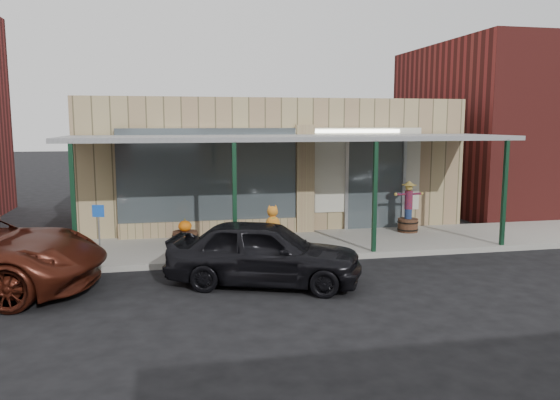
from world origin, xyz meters
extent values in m
plane|color=black|center=(0.00, 0.00, 0.00)|extent=(120.00, 120.00, 0.00)
cube|color=gray|center=(0.00, 3.60, 0.07)|extent=(40.00, 3.20, 0.15)
cube|color=#9D8C60|center=(0.00, 8.20, 2.10)|extent=(12.00, 6.00, 4.20)
cube|color=#40494D|center=(-2.20, 5.05, 1.90)|extent=(5.20, 0.06, 2.80)
cube|color=#40494D|center=(3.00, 5.18, 1.50)|extent=(1.80, 0.06, 2.80)
cube|color=#9D8C60|center=(0.70, 5.10, 1.70)|extent=(0.55, 0.30, 3.40)
cube|color=#9D8C60|center=(-2.20, 5.10, 0.35)|extent=(5.20, 0.30, 0.50)
cube|color=#BBB8A5|center=(0.00, 5.17, 2.00)|extent=(9.00, 0.02, 2.60)
cube|color=white|center=(0.00, 5.14, 3.20)|extent=(7.50, 0.03, 0.10)
cube|color=slate|center=(0.00, 3.60, 3.05)|extent=(12.00, 3.00, 0.12)
cube|color=#10311E|center=(-5.50, 2.15, 1.55)|extent=(0.10, 0.10, 2.95)
cube|color=#10311E|center=(-1.80, 2.15, 1.55)|extent=(0.10, 0.10, 2.95)
cube|color=#10311E|center=(1.80, 2.15, 1.55)|extent=(0.10, 0.10, 2.95)
cube|color=#10311E|center=(5.50, 2.15, 1.55)|extent=(0.10, 0.10, 2.95)
cylinder|color=#553322|center=(3.78, 4.38, 0.35)|extent=(0.65, 0.65, 0.40)
cylinder|color=navy|center=(3.78, 4.38, 0.70)|extent=(0.24, 0.24, 0.30)
cylinder|color=maroon|center=(3.78, 4.38, 1.13)|extent=(0.26, 0.26, 0.55)
sphere|color=#B59645|center=(3.78, 4.38, 1.52)|extent=(0.22, 0.22, 0.22)
cone|color=#B59645|center=(3.78, 4.38, 1.65)|extent=(0.36, 0.36, 0.14)
cylinder|color=#553322|center=(-2.96, 3.56, 0.37)|extent=(0.76, 0.76, 0.44)
ellipsoid|color=#E15D0E|center=(-2.96, 3.56, 0.74)|extent=(0.35, 0.35, 0.29)
cylinder|color=#4C471E|center=(-2.96, 3.56, 0.90)|extent=(0.04, 0.04, 0.07)
cylinder|color=gray|center=(-5.00, 2.40, 0.70)|extent=(0.04, 0.04, 1.10)
cube|color=blue|center=(-5.00, 2.40, 1.40)|extent=(0.28, 0.10, 0.29)
imported|color=black|center=(-1.40, 0.34, 0.71)|extent=(4.46, 2.99, 1.41)
ellipsoid|color=#C26A22|center=(-1.04, 1.18, 1.13)|extent=(0.34, 0.29, 0.44)
sphere|color=#C26A22|center=(-1.04, 1.22, 1.44)|extent=(0.25, 0.25, 0.25)
cylinder|color=#176820|center=(-1.04, 1.18, 1.30)|extent=(0.17, 0.17, 0.02)
camera|label=1|loc=(-3.38, -10.87, 3.46)|focal=35.00mm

